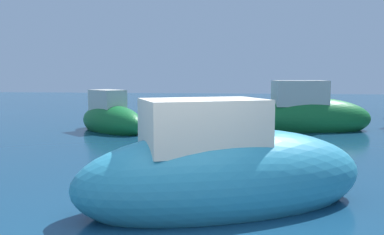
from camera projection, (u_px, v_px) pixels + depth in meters
The scene contains 4 objects.
ground at pixel (195, 229), 5.40m from camera, with size 80.00×80.00×0.00m, color navy.
moored_boat_1 at pixel (111, 119), 14.74m from camera, with size 3.42×3.19×1.72m.
moored_boat_3 at pixel (308, 115), 14.98m from camera, with size 4.62×2.30×2.12m.
moored_boat_5 at pixel (224, 174), 6.22m from camera, with size 4.80×3.46×1.97m.
Camera 1 is at (0.66, -5.18, 1.97)m, focal length 39.25 mm.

